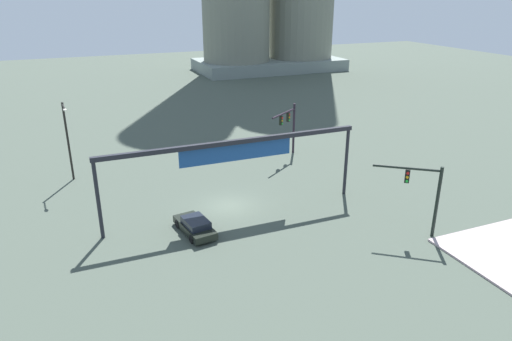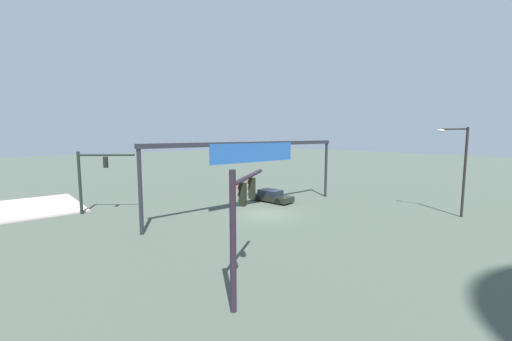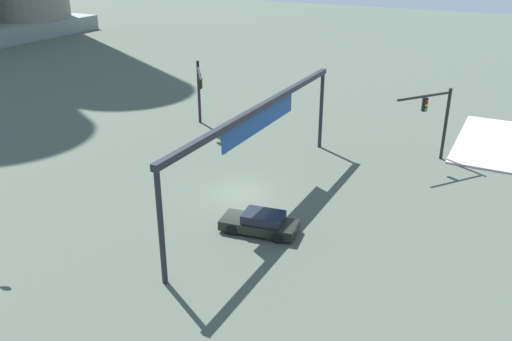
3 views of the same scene
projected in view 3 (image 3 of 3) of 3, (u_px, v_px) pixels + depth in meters
name	position (u px, v px, depth m)	size (l,w,h in m)	color
ground_plane	(240.00, 193.00, 34.89)	(204.64, 204.64, 0.00)	#434E43
traffic_signal_near_corner	(199.00, 85.00, 45.71)	(3.98, 2.96, 5.51)	black
traffic_signal_opposite_side	(437.00, 114.00, 38.47)	(3.90, 3.00, 5.39)	black
overhead_sign_gantry	(261.00, 119.00, 32.26)	(20.82, 0.43, 6.19)	black
sedan_car_approaching	(260.00, 223.00, 30.12)	(2.35, 4.48, 1.21)	black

